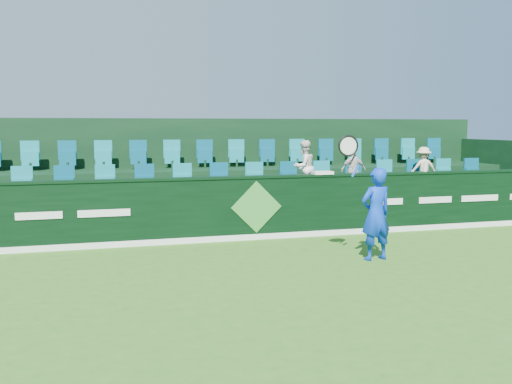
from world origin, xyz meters
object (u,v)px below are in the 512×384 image
object	(u,v)px
spectator_left	(304,167)
spectator_middle	(353,170)
towel	(322,173)
drinks_bottle	(425,167)
spectator_right	(423,168)
tennis_player	(375,213)

from	to	relation	value
spectator_left	spectator_middle	size ratio (longest dim) A/B	1.19
towel	drinks_bottle	world-z (taller)	drinks_bottle
drinks_bottle	spectator_right	bearing A→B (deg)	59.56
spectator_middle	spectator_right	world-z (taller)	spectator_right
spectator_middle	drinks_bottle	distance (m)	1.70
spectator_middle	towel	bearing A→B (deg)	46.43
tennis_player	towel	distance (m)	2.49
spectator_right	drinks_bottle	world-z (taller)	spectator_right
spectator_middle	drinks_bottle	size ratio (longest dim) A/B	4.50
spectator_right	towel	size ratio (longest dim) A/B	2.48
tennis_player	drinks_bottle	world-z (taller)	tennis_player
spectator_left	drinks_bottle	world-z (taller)	spectator_left
spectator_left	spectator_middle	bearing A→B (deg)	157.59
spectator_right	towel	bearing A→B (deg)	29.32
spectator_left	drinks_bottle	size ratio (longest dim) A/B	5.36
drinks_bottle	tennis_player	bearing A→B (deg)	-135.98
spectator_right	towel	xyz separation A→B (m)	(-3.20, -1.12, 0.05)
spectator_right	spectator_left	bearing A→B (deg)	10.05
tennis_player	spectator_right	world-z (taller)	tennis_player
drinks_bottle	spectator_middle	bearing A→B (deg)	138.63
tennis_player	towel	size ratio (longest dim) A/B	5.37
spectator_left	towel	size ratio (longest dim) A/B	2.92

